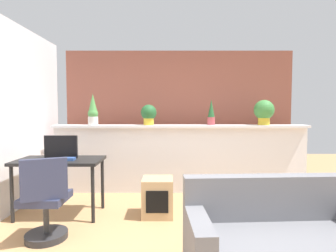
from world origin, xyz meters
TOP-DOWN VIEW (x-y plane):
  - ground_plane at (0.00, 0.00)m, footprint 12.00×12.00m
  - divider_wall at (0.00, 2.00)m, footprint 4.23×0.16m
  - plant_shelf at (0.00, 1.96)m, footprint 4.23×0.31m
  - brick_wall_behind at (0.00, 2.60)m, footprint 4.23×0.10m
  - potted_plant_0 at (-1.45, 1.92)m, footprint 0.17×0.17m
  - potted_plant_1 at (-0.53, 1.95)m, footprint 0.26×0.26m
  - potted_plant_2 at (0.52, 1.97)m, footprint 0.12×0.12m
  - potted_plant_3 at (1.40, 1.96)m, footprint 0.33×0.33m
  - desk at (-1.64, 0.95)m, footprint 1.10×0.60m
  - tv_monitor at (-1.65, 1.03)m, footprint 0.44×0.04m
  - office_chair at (-1.50, 0.22)m, footprint 0.51×0.51m
  - side_cube_shelf at (-0.35, 0.93)m, footprint 0.40×0.41m
  - book_on_desk at (-1.49, 0.86)m, footprint 0.16×0.11m
  - couch at (0.73, -0.41)m, footprint 1.60×0.84m

SIDE VIEW (x-z plane):
  - ground_plane at x=0.00m, z-range 0.00..0.00m
  - side_cube_shelf at x=-0.35m, z-range 0.00..0.50m
  - couch at x=0.73m, z-range -0.12..0.68m
  - office_chair at x=-1.50m, z-range -0.07..0.84m
  - divider_wall at x=0.00m, z-range 0.00..1.11m
  - desk at x=-1.64m, z-range 0.29..1.04m
  - book_on_desk at x=-1.49m, z-range 0.75..0.79m
  - tv_monitor at x=-1.65m, z-range 0.75..1.06m
  - plant_shelf at x=0.00m, z-range 1.11..1.15m
  - brick_wall_behind at x=0.00m, z-range 0.00..2.50m
  - potted_plant_1 at x=-0.53m, z-range 1.16..1.50m
  - potted_plant_2 at x=0.52m, z-range 1.14..1.56m
  - potted_plant_3 at x=1.40m, z-range 1.17..1.59m
  - potted_plant_0 at x=-1.45m, z-range 1.12..1.64m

